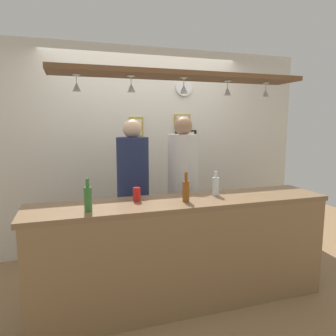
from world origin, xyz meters
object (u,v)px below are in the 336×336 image
(bottle_beer_amber_tall, at_px, (186,190))
(picture_frame_lower_pair, at_px, (186,137))
(bottle_soda_clear, at_px, (216,186))
(picture_frame_crest, at_px, (136,127))
(bottle_beer_green_import, at_px, (88,198))
(picture_frame_upper_small, at_px, (182,121))
(person_right_white_patterned_shirt, at_px, (183,178))
(drink_can, at_px, (137,194))
(wall_clock, at_px, (184,88))
(person_middle_navy_shirt, at_px, (133,182))

(bottle_beer_amber_tall, xyz_separation_m, picture_frame_lower_pair, (0.56, 1.47, 0.39))
(bottle_soda_clear, xyz_separation_m, picture_frame_lower_pair, (0.21, 1.33, 0.40))
(picture_frame_crest, bearing_deg, bottle_beer_amber_tall, -85.46)
(bottle_beer_green_import, xyz_separation_m, bottle_beer_amber_tall, (0.83, 0.05, -0.00))
(bottle_soda_clear, bearing_deg, picture_frame_upper_small, 83.39)
(bottle_beer_amber_tall, relative_size, picture_frame_upper_small, 1.18)
(person_right_white_patterned_shirt, distance_m, drink_can, 0.90)
(bottle_beer_green_import, xyz_separation_m, picture_frame_lower_pair, (1.39, 1.52, 0.39))
(bottle_beer_amber_tall, distance_m, wall_clock, 1.87)
(person_right_white_patterned_shirt, bearing_deg, picture_frame_upper_small, 70.41)
(person_right_white_patterned_shirt, relative_size, picture_frame_crest, 6.60)
(person_middle_navy_shirt, relative_size, bottle_beer_amber_tall, 6.50)
(bottle_soda_clear, bearing_deg, person_middle_navy_shirt, 136.91)
(bottle_beer_amber_tall, bearing_deg, person_middle_navy_shirt, 112.19)
(bottle_soda_clear, relative_size, picture_frame_crest, 0.88)
(picture_frame_upper_small, height_order, picture_frame_lower_pair, picture_frame_upper_small)
(bottle_soda_clear, bearing_deg, bottle_beer_amber_tall, -158.88)
(bottle_beer_green_import, xyz_separation_m, wall_clock, (1.35, 1.51, 1.04))
(bottle_beer_amber_tall, bearing_deg, picture_frame_upper_small, 70.86)
(drink_can, distance_m, picture_frame_lower_pair, 1.70)
(person_middle_navy_shirt, relative_size, drink_can, 13.84)
(person_middle_navy_shirt, xyz_separation_m, bottle_soda_clear, (0.67, -0.62, 0.04))
(picture_frame_upper_small, bearing_deg, person_right_white_patterned_shirt, -109.59)
(person_middle_navy_shirt, height_order, person_right_white_patterned_shirt, person_right_white_patterned_shirt)
(person_right_white_patterned_shirt, bearing_deg, bottle_beer_green_import, -143.12)
(person_right_white_patterned_shirt, bearing_deg, drink_can, -136.78)
(drink_can, height_order, picture_frame_lower_pair, picture_frame_lower_pair)
(picture_frame_lower_pair, bearing_deg, person_right_white_patterned_shirt, -113.30)
(bottle_beer_green_import, height_order, drink_can, bottle_beer_green_import)
(person_right_white_patterned_shirt, distance_m, picture_frame_lower_pair, 0.88)
(wall_clock, bearing_deg, picture_frame_upper_small, 158.70)
(bottle_beer_green_import, bearing_deg, picture_frame_lower_pair, 47.62)
(bottle_soda_clear, height_order, picture_frame_upper_small, picture_frame_upper_small)
(person_right_white_patterned_shirt, height_order, picture_frame_crest, picture_frame_crest)
(person_middle_navy_shirt, bearing_deg, picture_frame_upper_small, 40.83)
(bottle_beer_amber_tall, relative_size, bottle_soda_clear, 1.13)
(person_right_white_patterned_shirt, relative_size, drink_can, 14.07)
(person_right_white_patterned_shirt, bearing_deg, bottle_beer_amber_tall, -108.73)
(picture_frame_upper_small, xyz_separation_m, wall_clock, (0.02, -0.01, 0.44))
(picture_frame_crest, bearing_deg, bottle_beer_green_import, -114.98)
(bottle_beer_amber_tall, relative_size, drink_can, 2.13)
(bottle_soda_clear, distance_m, wall_clock, 1.70)
(bottle_beer_green_import, height_order, wall_clock, wall_clock)
(person_middle_navy_shirt, height_order, picture_frame_lower_pair, person_middle_navy_shirt)
(bottle_soda_clear, height_order, picture_frame_crest, picture_frame_crest)
(bottle_soda_clear, bearing_deg, drink_can, 179.73)
(person_middle_navy_shirt, bearing_deg, picture_frame_crest, 74.72)
(bottle_beer_green_import, relative_size, bottle_soda_clear, 1.13)
(person_right_white_patterned_shirt, xyz_separation_m, bottle_beer_green_import, (-1.08, -0.81, 0.04))
(picture_frame_lower_pair, height_order, wall_clock, wall_clock)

